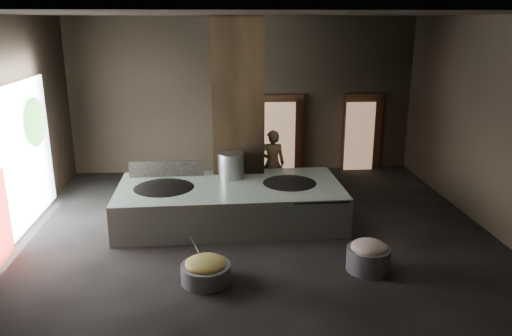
{
  "coord_description": "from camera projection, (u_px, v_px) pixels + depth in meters",
  "views": [
    {
      "loc": [
        -0.8,
        -10.04,
        4.4
      ],
      "look_at": [
        0.04,
        0.48,
        1.25
      ],
      "focal_mm": 35.0,
      "sensor_mm": 36.0,
      "label": 1
    }
  ],
  "objects": [
    {
      "name": "ceiling",
      "position": [
        256.0,
        11.0,
        9.6
      ],
      "size": [
        10.0,
        9.0,
        0.1
      ],
      "primitive_type": "cube",
      "color": "black",
      "rests_on": "back_wall"
    },
    {
      "name": "right_wall",
      "position": [
        491.0,
        124.0,
        10.65
      ],
      "size": [
        0.1,
        9.0,
        4.5
      ],
      "primitive_type": "cube",
      "color": "black",
      "rests_on": "ground"
    },
    {
      "name": "meat_fill",
      "position": [
        369.0,
        247.0,
        9.01
      ],
      "size": [
        0.65,
        0.65,
        0.25
      ],
      "primitive_type": "ellipsoid",
      "color": "tan",
      "rests_on": "meat_basin"
    },
    {
      "name": "veg_fill",
      "position": [
        206.0,
        263.0,
        8.63
      ],
      "size": [
        0.72,
        0.72,
        0.22
      ],
      "primitive_type": "ellipsoid",
      "color": "#8A9F4D",
      "rests_on": "veg_basin"
    },
    {
      "name": "left_wall",
      "position": [
        2.0,
        133.0,
        9.87
      ],
      "size": [
        0.1,
        9.0,
        4.5
      ],
      "primitive_type": "cube",
      "color": "black",
      "rests_on": "ground"
    },
    {
      "name": "wok_right_rim",
      "position": [
        290.0,
        185.0,
        11.26
      ],
      "size": [
        1.49,
        1.49,
        0.05
      ],
      "primitive_type": "cylinder",
      "color": "black",
      "rests_on": "hearth_platform"
    },
    {
      "name": "doorway_far",
      "position": [
        362.0,
        133.0,
        15.12
      ],
      "size": [
        1.18,
        0.08,
        2.38
      ],
      "primitive_type": "cube",
      "color": "black",
      "rests_on": "ground"
    },
    {
      "name": "cook",
      "position": [
        272.0,
        163.0,
        12.72
      ],
      "size": [
        0.66,
        0.45,
        1.75
      ],
      "primitive_type": "imported",
      "rotation": [
        0.0,
        0.0,
        3.08
      ],
      "color": "#97784C",
      "rests_on": "ground"
    },
    {
      "name": "pillar",
      "position": [
        237.0,
        112.0,
        12.05
      ],
      "size": [
        1.2,
        1.2,
        4.5
      ],
      "primitive_type": "cube",
      "color": "black",
      "rests_on": "ground"
    },
    {
      "name": "wok_right",
      "position": [
        290.0,
        188.0,
        11.28
      ],
      "size": [
        1.45,
        1.45,
        0.41
      ],
      "primitive_type": "ellipsoid",
      "color": "black",
      "rests_on": "hearth_platform"
    },
    {
      "name": "floor",
      "position": [
        256.0,
        231.0,
        10.92
      ],
      "size": [
        10.0,
        9.0,
        0.1
      ],
      "primitive_type": "cube",
      "color": "black",
      "rests_on": "ground"
    },
    {
      "name": "wok_left",
      "position": [
        164.0,
        192.0,
        10.97
      ],
      "size": [
        1.56,
        1.56,
        0.43
      ],
      "primitive_type": "ellipsoid",
      "color": "black",
      "rests_on": "hearth_platform"
    },
    {
      "name": "left_opening",
      "position": [
        16.0,
        161.0,
        10.26
      ],
      "size": [
        0.04,
        4.2,
        3.1
      ],
      "primitive_type": "cube",
      "color": "white",
      "rests_on": "ground"
    },
    {
      "name": "ladle",
      "position": [
        197.0,
        249.0,
        8.7
      ],
      "size": [
        0.23,
        0.29,
        0.62
      ],
      "primitive_type": "cylinder",
      "rotation": [
        0.49,
        0.0,
        -0.65
      ],
      "color": "#9EA1A5",
      "rests_on": "veg_basin"
    },
    {
      "name": "veg_basin",
      "position": [
        206.0,
        273.0,
        8.68
      ],
      "size": [
        1.04,
        1.04,
        0.32
      ],
      "primitive_type": "cylinder",
      "rotation": [
        0.0,
        0.0,
        -0.21
      ],
      "color": "gray",
      "rests_on": "ground"
    },
    {
      "name": "front_wall",
      "position": [
        286.0,
        208.0,
        5.92
      ],
      "size": [
        10.0,
        0.1,
        4.5
      ],
      "primitive_type": "cube",
      "color": "black",
      "rests_on": "ground"
    },
    {
      "name": "doorway_far_glow",
      "position": [
        359.0,
        136.0,
        14.87
      ],
      "size": [
        0.87,
        0.04,
        2.06
      ],
      "primitive_type": "cube",
      "color": "#8C6647",
      "rests_on": "ground"
    },
    {
      "name": "doorway_near_glow",
      "position": [
        280.0,
        138.0,
        14.66
      ],
      "size": [
        0.9,
        0.04,
        2.12
      ],
      "primitive_type": "cube",
      "color": "#8C6647",
      "rests_on": "ground"
    },
    {
      "name": "meat_basin",
      "position": [
        368.0,
        259.0,
        9.08
      ],
      "size": [
        0.98,
        0.98,
        0.43
      ],
      "primitive_type": "cylinder",
      "rotation": [
        0.0,
        0.0,
        -0.28
      ],
      "color": "gray",
      "rests_on": "ground"
    },
    {
      "name": "wok_left_rim",
      "position": [
        164.0,
        189.0,
        10.95
      ],
      "size": [
        1.59,
        1.59,
        0.05
      ],
      "primitive_type": "cylinder",
      "color": "black",
      "rests_on": "hearth_platform"
    },
    {
      "name": "hearth_platform",
      "position": [
        230.0,
        203.0,
        11.22
      ],
      "size": [
        5.0,
        2.45,
        0.86
      ],
      "primitive_type": "cube",
      "rotation": [
        0.0,
        0.0,
        0.02
      ],
      "color": "#A7B7A4",
      "rests_on": "ground"
    },
    {
      "name": "stock_pot",
      "position": [
        231.0,
        167.0,
        11.55
      ],
      "size": [
        0.6,
        0.6,
        0.65
      ],
      "primitive_type": "cylinder",
      "color": "#9EA1A5",
      "rests_on": "hearth_platform"
    },
    {
      "name": "platform_cap",
      "position": [
        230.0,
        187.0,
        11.11
      ],
      "size": [
        4.85,
        2.33,
        0.03
      ],
      "primitive_type": "cube",
      "color": "black",
      "rests_on": "hearth_platform"
    },
    {
      "name": "tree_silhouette",
      "position": [
        35.0,
        122.0,
        11.15
      ],
      "size": [
        0.28,
        1.1,
        1.1
      ],
      "primitive_type": "ellipsoid",
      "color": "#194714",
      "rests_on": "left_opening"
    },
    {
      "name": "splash_guard",
      "position": [
        167.0,
        170.0,
        11.65
      ],
      "size": [
        1.72,
        0.09,
        0.43
      ],
      "primitive_type": "cube",
      "rotation": [
        0.0,
        0.0,
        0.02
      ],
      "color": "black",
      "rests_on": "hearth_platform"
    },
    {
      "name": "doorway_near",
      "position": [
        284.0,
        134.0,
        14.93
      ],
      "size": [
        1.18,
        0.08,
        2.38
      ],
      "primitive_type": "cube",
      "color": "black",
      "rests_on": "ground"
    },
    {
      "name": "back_wall",
      "position": [
        243.0,
        96.0,
        14.61
      ],
      "size": [
        10.0,
        0.1,
        4.5
      ],
      "primitive_type": "cube",
      "color": "black",
      "rests_on": "ground"
    }
  ]
}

